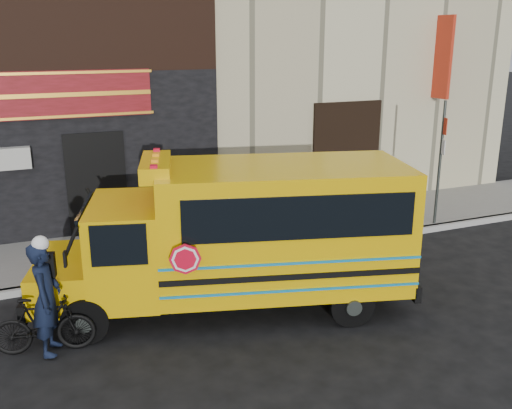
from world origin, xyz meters
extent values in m
plane|color=black|center=(0.00, 0.00, 0.00)|extent=(120.00, 120.00, 0.00)
cube|color=#9F9E99|center=(0.00, 2.60, 0.07)|extent=(40.00, 0.20, 0.15)
cube|color=slate|center=(0.00, 4.10, 0.07)|extent=(40.00, 3.00, 0.15)
cube|color=black|center=(-5.00, 5.55, 2.15)|extent=(10.00, 0.30, 4.00)
cube|color=#5D0D0D|center=(-5.00, 5.38, 3.65)|extent=(6.50, 0.12, 1.10)
cube|color=black|center=(-3.20, 5.40, 1.40)|extent=(1.30, 0.10, 2.50)
cube|color=red|center=(7.00, 5.15, 4.35)|extent=(0.10, 0.70, 2.40)
cylinder|color=black|center=(-4.14, 0.22, 0.40)|extent=(0.85, 0.48, 0.80)
cylinder|color=black|center=(-3.65, 2.06, 0.40)|extent=(0.85, 0.48, 0.80)
cylinder|color=black|center=(0.31, -0.96, 0.40)|extent=(0.85, 0.48, 0.80)
cylinder|color=black|center=(0.80, 0.88, 0.40)|extent=(0.85, 0.48, 0.80)
cube|color=#D6A204|center=(-4.33, 1.26, 0.80)|extent=(1.48, 2.19, 0.70)
cube|color=black|center=(-4.86, 1.40, 0.55)|extent=(0.64, 2.01, 0.35)
cube|color=#D6A204|center=(-3.27, 0.97, 1.30)|extent=(1.70, 2.34, 1.70)
cube|color=black|center=(-3.82, 1.12, 1.70)|extent=(0.52, 1.76, 0.90)
cube|color=#D6A204|center=(-0.51, 0.24, 1.62)|extent=(4.91, 3.28, 2.25)
cube|color=black|center=(1.69, -0.34, 0.55)|extent=(0.68, 2.16, 0.30)
cube|color=black|center=(-0.70, -0.86, 2.10)|extent=(3.78, 1.04, 0.75)
cube|color=#D6A204|center=(-2.69, 0.82, 2.78)|extent=(0.89, 1.67, 0.28)
cylinder|color=red|center=(-2.58, -0.55, 1.55)|extent=(0.51, 0.16, 0.52)
cylinder|color=#383E3A|center=(5.19, 2.77, 1.70)|extent=(0.07, 0.07, 3.41)
cube|color=red|center=(5.17, 2.69, 2.77)|extent=(0.11, 0.29, 0.43)
cube|color=white|center=(5.17, 2.69, 2.24)|extent=(0.11, 0.29, 0.37)
imported|color=black|center=(-4.79, 0.14, 0.49)|extent=(1.68, 0.78, 0.98)
imported|color=black|center=(-4.71, 0.04, 0.94)|extent=(0.61, 0.78, 1.88)
camera|label=1|loc=(-4.77, -8.82, 4.99)|focal=40.00mm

